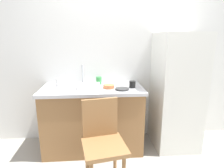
% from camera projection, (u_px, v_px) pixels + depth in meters
% --- Properties ---
extents(back_wall, '(4.80, 0.10, 2.51)m').
position_uv_depth(back_wall, '(121.00, 53.00, 2.68)').
color(back_wall, silver).
rests_on(back_wall, ground_plane).
extents(cabinet_base, '(1.26, 0.60, 0.82)m').
position_uv_depth(cabinet_base, '(93.00, 119.00, 2.52)').
color(cabinet_base, olive).
rests_on(cabinet_base, ground_plane).
extents(countertop, '(1.30, 0.64, 0.04)m').
position_uv_depth(countertop, '(92.00, 89.00, 2.41)').
color(countertop, '#B7B7BC').
rests_on(countertop, cabinet_base).
extents(faucet, '(0.02, 0.02, 0.25)m').
position_uv_depth(faucet, '(83.00, 74.00, 2.61)').
color(faucet, '#B7B7BC').
rests_on(faucet, countertop).
extents(refrigerator, '(0.56, 0.60, 1.54)m').
position_uv_depth(refrigerator, '(176.00, 92.00, 2.51)').
color(refrigerator, silver).
rests_on(refrigerator, ground_plane).
extents(chair, '(0.47, 0.47, 0.89)m').
position_uv_depth(chair, '(103.00, 141.00, 1.83)').
color(chair, olive).
rests_on(chair, ground_plane).
extents(dish_tray, '(0.28, 0.20, 0.05)m').
position_uv_depth(dish_tray, '(89.00, 86.00, 2.37)').
color(dish_tray, white).
rests_on(dish_tray, countertop).
extents(terracotta_bowl, '(0.14, 0.14, 0.05)m').
position_uv_depth(terracotta_bowl, '(109.00, 86.00, 2.36)').
color(terracotta_bowl, '#C67042').
rests_on(terracotta_bowl, countertop).
extents(hotplate, '(0.17, 0.17, 0.02)m').
position_uv_depth(hotplate, '(122.00, 89.00, 2.29)').
color(hotplate, '#2D2D2D').
rests_on(hotplate, countertop).
extents(cup_white, '(0.06, 0.06, 0.11)m').
position_uv_depth(cup_white, '(58.00, 82.00, 2.45)').
color(cup_white, white).
rests_on(cup_white, countertop).
extents(cup_green, '(0.08, 0.08, 0.10)m').
position_uv_depth(cup_green, '(99.00, 80.00, 2.56)').
color(cup_green, green).
rests_on(cup_green, countertop).
extents(cup_black, '(0.08, 0.08, 0.09)m').
position_uv_depth(cup_black, '(132.00, 84.00, 2.37)').
color(cup_black, black).
rests_on(cup_black, countertop).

